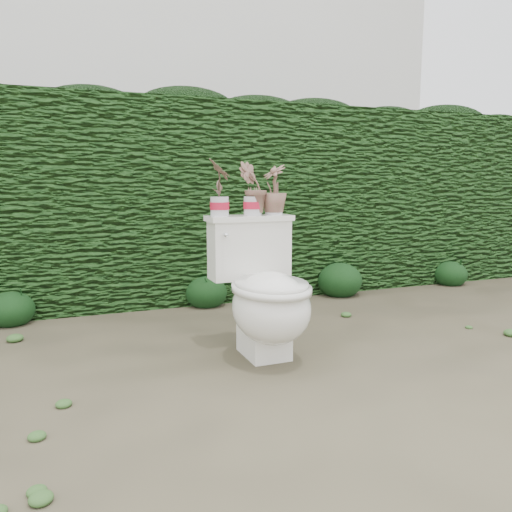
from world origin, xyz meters
name	(u,v)px	position (x,y,z in m)	size (l,w,h in m)	color
ground	(241,350)	(0.00, 0.00, 0.00)	(60.00, 60.00, 0.00)	brown
hedge	(179,202)	(0.00, 1.60, 0.80)	(8.00, 1.00, 1.60)	#295A1E
house_wall	(156,120)	(0.60, 6.00, 2.00)	(8.00, 3.50, 4.00)	silver
toilet	(265,294)	(0.09, -0.15, 0.36)	(0.50, 0.68, 0.78)	white
potted_plant_left	(219,189)	(-0.09, 0.08, 0.93)	(0.16, 0.11, 0.31)	#216C23
potted_plant_center	(253,190)	(0.11, 0.09, 0.92)	(0.16, 0.13, 0.30)	#216C23
potted_plant_right	(274,191)	(0.24, 0.09, 0.92)	(0.16, 0.16, 0.28)	#216C23
liriope_clump_1	(10,306)	(-1.30, 1.08, 0.13)	(0.32, 0.32, 0.25)	#163C15
liriope_clump_2	(206,289)	(0.09, 1.10, 0.13)	(0.33, 0.33, 0.26)	#163C15
liriope_clump_3	(340,277)	(1.27, 1.04, 0.15)	(0.38, 0.38, 0.31)	#163C15
liriope_clump_4	(450,271)	(2.49, 1.06, 0.13)	(0.31, 0.31, 0.25)	#163C15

